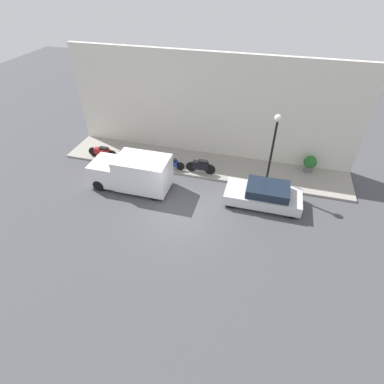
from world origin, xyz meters
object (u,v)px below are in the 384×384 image
at_px(scooter_silver, 133,154).
at_px(potted_plant, 310,163).
at_px(motorcycle_blue, 170,163).
at_px(delivery_van, 132,172).
at_px(streetlamp, 274,138).
at_px(motorcycle_red, 102,152).
at_px(parked_car, 264,195).
at_px(motorcycle_black, 201,166).

height_order(scooter_silver, potted_plant, potted_plant).
bearing_deg(potted_plant, motorcycle_blue, 102.78).
relative_size(delivery_van, streetlamp, 1.04).
bearing_deg(potted_plant, streetlamp, 130.77).
bearing_deg(motorcycle_red, scooter_silver, -83.12).
height_order(delivery_van, motorcycle_blue, delivery_van).
distance_m(parked_car, streetlamp, 3.00).
bearing_deg(motorcycle_blue, delivery_van, 145.99).
bearing_deg(streetlamp, motorcycle_red, 88.63).
distance_m(motorcycle_blue, potted_plant, 8.52).
bearing_deg(delivery_van, parked_car, -86.46).
relative_size(delivery_van, motorcycle_blue, 2.35).
xyz_separation_m(motorcycle_blue, potted_plant, (1.88, -8.31, 0.22)).
relative_size(scooter_silver, potted_plant, 1.84).
bearing_deg(parked_car, streetlamp, -0.87).
bearing_deg(delivery_van, streetlamp, -74.77).
height_order(delivery_van, potted_plant, delivery_van).
bearing_deg(scooter_silver, parked_car, -103.65).
distance_m(parked_car, motorcycle_red, 10.69).
height_order(parked_car, streetlamp, streetlamp).
relative_size(parked_car, potted_plant, 3.78).
distance_m(motorcycle_blue, scooter_silver, 2.61).
relative_size(motorcycle_blue, potted_plant, 1.81).
relative_size(motorcycle_black, motorcycle_red, 0.92).
xyz_separation_m(scooter_silver, potted_plant, (1.57, -10.90, 0.16)).
height_order(parked_car, motorcycle_black, parked_car).
bearing_deg(streetlamp, motorcycle_blue, 88.22).
distance_m(streetlamp, potted_plant, 3.99).
xyz_separation_m(delivery_van, streetlamp, (2.01, -7.39, 2.15)).
distance_m(delivery_van, motorcycle_blue, 2.69).
bearing_deg(scooter_silver, potted_plant, -81.82).
xyz_separation_m(delivery_van, scooter_silver, (2.51, 1.11, -0.43)).
distance_m(motorcycle_black, streetlamp, 4.70).
relative_size(parked_car, motorcycle_black, 2.20).
relative_size(motorcycle_red, potted_plant, 1.87).
relative_size(parked_car, scooter_silver, 2.06).
distance_m(parked_car, motorcycle_black, 4.31).
xyz_separation_m(motorcycle_black, scooter_silver, (0.27, 4.56, -0.03)).
bearing_deg(motorcycle_red, potted_plant, -82.03).
height_order(streetlamp, potted_plant, streetlamp).
bearing_deg(parked_car, potted_plant, -33.76).
relative_size(delivery_van, scooter_silver, 2.31).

